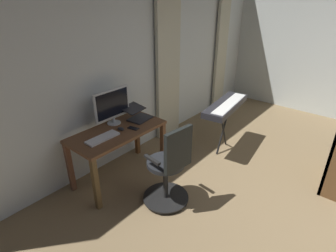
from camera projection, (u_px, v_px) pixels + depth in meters
The scene contains 11 objects.
back_room_partition at pixel (143, 58), 4.09m from camera, with size 6.24×0.10×2.83m, color silver.
curtain_left_panel at pixel (221, 48), 5.57m from camera, with size 0.38×0.06×2.56m, color #BBB8A0.
curtain_right_panel at pixel (168, 62), 4.40m from camera, with size 0.55×0.06×2.56m, color #BBB8A0.
desk at pixel (118, 137), 3.52m from camera, with size 1.24×0.61×0.72m.
office_chair at pixel (169, 169), 3.10m from camera, with size 0.56×0.56×1.05m.
computer_monitor at pixel (112, 105), 3.53m from camera, with size 0.55×0.18×0.47m.
computer_keyboard at pixel (103, 138), 3.25m from camera, with size 0.42×0.15×0.02m, color silver.
laptop at pixel (137, 115), 3.76m from camera, with size 0.35×0.39×0.16m.
computer_mouse at pixel (121, 129), 3.46m from camera, with size 0.06×0.10×0.04m, color #232328.
cell_phone_by_monitor at pixel (133, 128), 3.50m from camera, with size 0.07×0.14×0.01m, color black.
piano_keyboard at pixel (226, 107), 4.11m from camera, with size 1.10×0.46×0.82m.
Camera 1 is at (2.92, -0.07, 2.31)m, focal length 29.05 mm.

